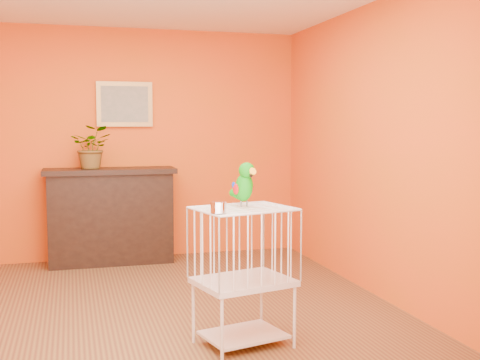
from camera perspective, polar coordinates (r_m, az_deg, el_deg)
name	(u,v)px	position (r m, az deg, el deg)	size (l,w,h in m)	color
ground	(153,317)	(4.94, -8.25, -12.69)	(4.50, 4.50, 0.00)	brown
room_shell	(150,116)	(4.70, -8.51, 6.00)	(4.50, 4.50, 4.50)	#EC4C16
console_cabinet	(111,216)	(6.75, -12.18, -3.33)	(1.41, 0.51, 1.05)	black
potted_plant	(92,152)	(6.68, -13.83, 2.60)	(0.42, 0.47, 0.36)	#26722D
framed_picture	(125,104)	(6.91, -10.88, 7.07)	(0.62, 0.04, 0.50)	#A4783A
birdcage	(243,275)	(4.15, 0.32, -8.96)	(0.71, 0.61, 0.96)	silver
feed_cup	(218,207)	(3.80, -2.06, -2.60)	(0.10, 0.10, 0.07)	silver
parrot	(244,184)	(4.10, 0.40, -0.39)	(0.16, 0.28, 0.31)	#59544C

